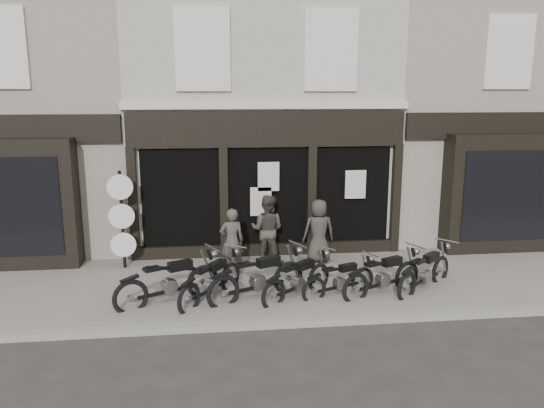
{
  "coord_description": "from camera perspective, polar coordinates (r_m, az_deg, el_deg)",
  "views": [
    {
      "loc": [
        -1.46,
        -10.58,
        4.4
      ],
      "look_at": [
        -0.05,
        1.6,
        1.78
      ],
      "focal_mm": 35.0,
      "sensor_mm": 36.0,
      "label": 1
    }
  ],
  "objects": [
    {
      "name": "motorcycle_4",
      "position": [
        11.64,
        7.3,
        -8.38
      ],
      "size": [
        1.77,
        0.96,
        0.9
      ],
      "rotation": [
        0.0,
        0.0,
        0.39
      ],
      "color": "black",
      "rests_on": "ground"
    },
    {
      "name": "advert_sign_post",
      "position": [
        13.39,
        -15.8,
        -2.08
      ],
      "size": [
        0.62,
        0.4,
        2.54
      ],
      "rotation": [
        0.0,
        0.0,
        0.08
      ],
      "color": "black",
      "rests_on": "ground"
    },
    {
      "name": "motorcycle_1",
      "position": [
        11.39,
        -6.54,
        -8.56
      ],
      "size": [
        1.48,
        1.85,
        1.03
      ],
      "rotation": [
        0.0,
        0.0,
        0.94
      ],
      "color": "black",
      "rests_on": "ground"
    },
    {
      "name": "central_building",
      "position": [
        16.59,
        -1.59,
        10.94
      ],
      "size": [
        7.3,
        6.22,
        8.34
      ],
      "color": "#BCB4A1",
      "rests_on": "ground"
    },
    {
      "name": "neighbour_right",
      "position": [
        18.23,
        19.07,
        10.27
      ],
      "size": [
        5.6,
        6.73,
        8.34
      ],
      "color": "gray",
      "rests_on": "ground"
    },
    {
      "name": "neighbour_left",
      "position": [
        17.19,
        -23.51,
        9.87
      ],
      "size": [
        5.6,
        6.73,
        8.34
      ],
      "color": "gray",
      "rests_on": "ground"
    },
    {
      "name": "ground_plane",
      "position": [
        11.55,
        1.17,
        -10.36
      ],
      "size": [
        90.0,
        90.0,
        0.0
      ],
      "primitive_type": "plane",
      "color": "#2D2B28",
      "rests_on": "ground"
    },
    {
      "name": "man_right",
      "position": [
        13.48,
        5.04,
        -2.9
      ],
      "size": [
        0.81,
        0.55,
        1.63
      ],
      "primitive_type": "imported",
      "rotation": [
        0.0,
        0.0,
        3.18
      ],
      "color": "#37322E",
      "rests_on": "pavement"
    },
    {
      "name": "kerb",
      "position": [
        10.38,
        2.12,
        -12.63
      ],
      "size": [
        30.0,
        0.25,
        0.13
      ],
      "primitive_type": "cube",
      "color": "gray",
      "rests_on": "ground_plane"
    },
    {
      "name": "pavement",
      "position": [
        12.35,
        0.6,
        -8.52
      ],
      "size": [
        30.0,
        4.2,
        0.12
      ],
      "primitive_type": "cube",
      "color": "slate",
      "rests_on": "ground_plane"
    },
    {
      "name": "motorcycle_3",
      "position": [
        11.44,
        2.81,
        -8.43
      ],
      "size": [
        1.77,
        1.49,
        1.0
      ],
      "rotation": [
        0.0,
        0.0,
        0.67
      ],
      "color": "black",
      "rests_on": "ground"
    },
    {
      "name": "motorcycle_2",
      "position": [
        11.35,
        -1.5,
        -8.31
      ],
      "size": [
        2.19,
        1.34,
        1.14
      ],
      "rotation": [
        0.0,
        0.0,
        0.46
      ],
      "color": "black",
      "rests_on": "ground"
    },
    {
      "name": "motorcycle_6",
      "position": [
        12.31,
        16.14,
        -7.35
      ],
      "size": [
        1.82,
        1.57,
        1.04
      ],
      "rotation": [
        0.0,
        0.0,
        0.68
      ],
      "color": "black",
      "rests_on": "ground"
    },
    {
      "name": "man_left",
      "position": [
        12.66,
        -4.35,
        -3.99
      ],
      "size": [
        0.61,
        0.43,
        1.58
      ],
      "primitive_type": "imported",
      "rotation": [
        0.0,
        0.0,
        3.23
      ],
      "color": "#443D38",
      "rests_on": "pavement"
    },
    {
      "name": "motorcycle_5",
      "position": [
        11.84,
        11.87,
        -7.9
      ],
      "size": [
        2.03,
        1.19,
        1.04
      ],
      "rotation": [
        0.0,
        0.0,
        0.44
      ],
      "color": "black",
      "rests_on": "ground"
    },
    {
      "name": "motorcycle_0",
      "position": [
        11.33,
        -10.97,
        -8.6
      ],
      "size": [
        2.16,
        1.36,
        1.13
      ],
      "rotation": [
        0.0,
        0.0,
        0.48
      ],
      "color": "black",
      "rests_on": "ground"
    },
    {
      "name": "man_centre",
      "position": [
        13.3,
        -0.52,
        -2.75
      ],
      "size": [
        1.04,
        0.93,
        1.77
      ],
      "primitive_type": "imported",
      "rotation": [
        0.0,
        0.0,
        2.78
      ],
      "color": "#3E3832",
      "rests_on": "pavement"
    }
  ]
}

